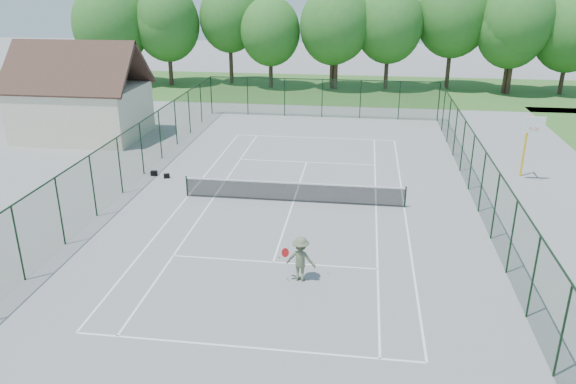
{
  "coord_description": "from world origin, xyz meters",
  "views": [
    {
      "loc": [
        3.25,
        -25.88,
        10.72
      ],
      "look_at": [
        0.0,
        -2.0,
        1.3
      ],
      "focal_mm": 35.0,
      "sensor_mm": 36.0,
      "label": 1
    }
  ],
  "objects_px": {
    "basketball_goal": "(529,134)",
    "tennis_player": "(301,259)",
    "tennis_net": "(293,191)",
    "sports_bag_a": "(154,173)"
  },
  "relations": [
    {
      "from": "basketball_goal",
      "to": "tennis_player",
      "type": "xyz_separation_m",
      "value": [
        -11.03,
        -12.66,
        -1.7
      ]
    },
    {
      "from": "tennis_net",
      "to": "tennis_player",
      "type": "relative_size",
      "value": 6.36
    },
    {
      "from": "sports_bag_a",
      "to": "tennis_player",
      "type": "height_order",
      "value": "tennis_player"
    },
    {
      "from": "tennis_net",
      "to": "tennis_player",
      "type": "distance_m",
      "value": 7.69
    },
    {
      "from": "tennis_player",
      "to": "basketball_goal",
      "type": "bearing_deg",
      "value": 48.92
    },
    {
      "from": "tennis_net",
      "to": "basketball_goal",
      "type": "relative_size",
      "value": 3.04
    },
    {
      "from": "tennis_net",
      "to": "basketball_goal",
      "type": "xyz_separation_m",
      "value": [
        12.27,
        5.07,
        1.99
      ]
    },
    {
      "from": "tennis_net",
      "to": "tennis_player",
      "type": "xyz_separation_m",
      "value": [
        1.23,
        -7.59,
        0.3
      ]
    },
    {
      "from": "sports_bag_a",
      "to": "tennis_player",
      "type": "distance_m",
      "value": 14.14
    },
    {
      "from": "sports_bag_a",
      "to": "tennis_net",
      "type": "bearing_deg",
      "value": -23.17
    }
  ]
}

